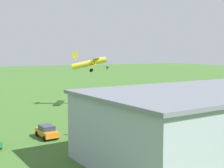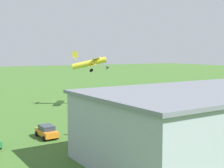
% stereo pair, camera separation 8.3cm
% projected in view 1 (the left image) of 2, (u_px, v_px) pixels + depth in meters
% --- Properties ---
extents(ground_plane, '(400.00, 400.00, 0.00)m').
position_uv_depth(ground_plane, '(64.00, 102.00, 68.80)').
color(ground_plane, '#3D6628').
extents(hangar, '(29.37, 16.74, 7.05)m').
position_uv_depth(hangar, '(214.00, 120.00, 33.81)').
color(hangar, '#99A3AD').
rests_on(hangar, ground_plane).
extents(biplane, '(7.69, 7.55, 4.32)m').
position_uv_depth(biplane, '(91.00, 63.00, 64.04)').
color(biplane, yellow).
extents(car_red, '(2.14, 4.24, 1.52)m').
position_uv_depth(car_red, '(201.00, 112.00, 52.72)').
color(car_red, red).
rests_on(car_red, ground_plane).
extents(car_orange, '(2.14, 4.13, 1.61)m').
position_uv_depth(car_orange, '(47.00, 131.00, 39.80)').
color(car_orange, orange).
rests_on(car_orange, ground_plane).
extents(person_beside_truck, '(0.44, 0.44, 1.68)m').
position_uv_depth(person_beside_truck, '(176.00, 110.00, 55.12)').
color(person_beside_truck, '#3F3F47').
rests_on(person_beside_truck, ground_plane).
extents(person_by_parked_cars, '(0.48, 0.48, 1.65)m').
position_uv_depth(person_by_parked_cars, '(74.00, 129.00, 40.93)').
color(person_by_parked_cars, '#72338C').
rests_on(person_by_parked_cars, ground_plane).
extents(person_walking_on_apron, '(0.43, 0.43, 1.53)m').
position_uv_depth(person_walking_on_apron, '(124.00, 120.00, 46.73)').
color(person_walking_on_apron, orange).
rests_on(person_walking_on_apron, ground_plane).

